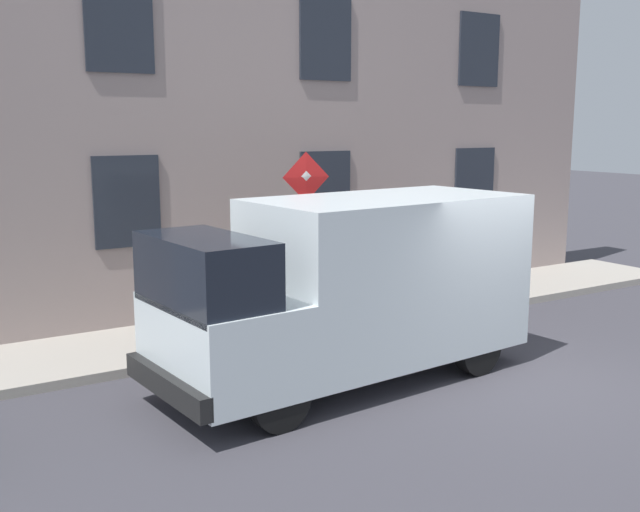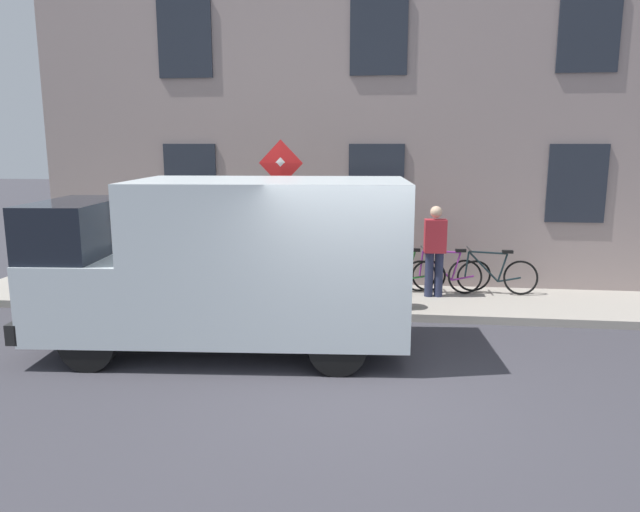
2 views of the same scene
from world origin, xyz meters
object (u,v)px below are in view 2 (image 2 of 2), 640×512
(bicycle_purple, at_px, (446,274))
(bicycle_green, at_px, (401,273))
(pedestrian, at_px, (435,248))
(sign_post_stacked, at_px, (281,208))
(litter_bin, at_px, (389,283))
(bicycle_black, at_px, (492,275))
(delivery_van, at_px, (230,261))

(bicycle_purple, relative_size, bicycle_green, 1.00)
(pedestrian, bearing_deg, bicycle_green, -120.11)
(sign_post_stacked, distance_m, pedestrian, 3.03)
(pedestrian, distance_m, litter_bin, 1.33)
(bicycle_black, height_order, bicycle_purple, same)
(bicycle_purple, bearing_deg, bicycle_black, 173.40)
(delivery_van, xyz_separation_m, bicycle_purple, (3.27, -3.38, -0.82))
(delivery_van, bearing_deg, litter_bin, -142.35)
(pedestrian, relative_size, litter_bin, 1.91)
(bicycle_green, distance_m, pedestrian, 0.89)
(bicycle_purple, xyz_separation_m, litter_bin, (-1.23, 1.10, 0.08))
(delivery_van, bearing_deg, pedestrian, -140.83)
(bicycle_green, height_order, pedestrian, pedestrian)
(bicycle_black, height_order, litter_bin, litter_bin)
(delivery_van, relative_size, bicycle_black, 3.19)
(sign_post_stacked, height_order, bicycle_purple, sign_post_stacked)
(delivery_van, bearing_deg, sign_post_stacked, -106.33)
(bicycle_black, distance_m, pedestrian, 1.30)
(sign_post_stacked, xyz_separation_m, bicycle_purple, (1.37, -2.97, -1.40))
(bicycle_black, xyz_separation_m, pedestrian, (-0.32, 1.13, 0.56))
(sign_post_stacked, height_order, delivery_van, sign_post_stacked)
(bicycle_purple, distance_m, bicycle_green, 0.87)
(sign_post_stacked, height_order, litter_bin, sign_post_stacked)
(delivery_van, relative_size, litter_bin, 6.07)
(pedestrian, xyz_separation_m, litter_bin, (-0.91, 0.84, -0.48))
(bicycle_purple, xyz_separation_m, pedestrian, (-0.32, 0.26, 0.56))
(delivery_van, height_order, bicycle_purple, delivery_van)
(bicycle_black, bearing_deg, litter_bin, 29.62)
(bicycle_black, distance_m, bicycle_green, 1.74)
(delivery_van, distance_m, litter_bin, 3.14)
(delivery_van, xyz_separation_m, litter_bin, (2.04, -2.27, -0.74))
(delivery_van, distance_m, bicycle_purple, 4.77)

